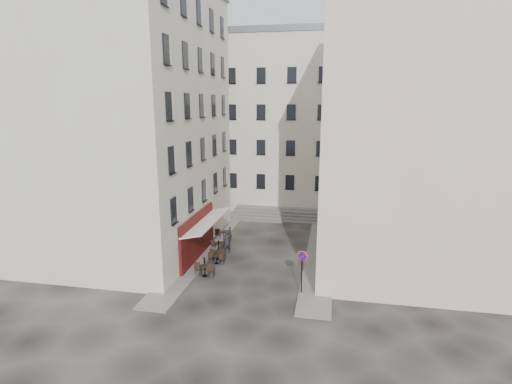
% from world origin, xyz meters
% --- Properties ---
extents(ground, '(90.00, 90.00, 0.00)m').
position_xyz_m(ground, '(0.00, 0.00, 0.00)').
color(ground, black).
rests_on(ground, ground).
extents(sidewalk_left, '(2.00, 22.00, 0.12)m').
position_xyz_m(sidewalk_left, '(-4.50, 4.00, 0.06)').
color(sidewalk_left, slate).
rests_on(sidewalk_left, ground).
extents(sidewalk_right, '(2.00, 18.00, 0.12)m').
position_xyz_m(sidewalk_right, '(4.50, 3.00, 0.06)').
color(sidewalk_right, slate).
rests_on(sidewalk_right, ground).
extents(building_left, '(12.20, 16.20, 20.60)m').
position_xyz_m(building_left, '(-10.50, 3.00, 10.31)').
color(building_left, beige).
rests_on(building_left, ground).
extents(building_right, '(12.20, 14.20, 18.60)m').
position_xyz_m(building_right, '(10.50, 3.50, 9.31)').
color(building_right, beige).
rests_on(building_right, ground).
extents(building_back, '(18.20, 10.20, 18.60)m').
position_xyz_m(building_back, '(-1.00, 19.00, 9.31)').
color(building_back, beige).
rests_on(building_back, ground).
extents(cafe_storefront, '(1.74, 7.30, 3.50)m').
position_xyz_m(cafe_storefront, '(-4.32, 1.00, 1.88)').
color(cafe_storefront, '#44090C').
rests_on(cafe_storefront, ground).
extents(stone_steps, '(9.00, 3.15, 0.80)m').
position_xyz_m(stone_steps, '(0.00, 12.57, 0.40)').
color(stone_steps, '#5B5856').
rests_on(stone_steps, ground).
extents(bollard_near, '(0.12, 0.12, 0.98)m').
position_xyz_m(bollard_near, '(-3.25, -1.00, 0.53)').
color(bollard_near, black).
rests_on(bollard_near, ground).
extents(bollard_mid, '(0.12, 0.12, 0.98)m').
position_xyz_m(bollard_mid, '(-3.25, 2.50, 0.53)').
color(bollard_mid, black).
rests_on(bollard_mid, ground).
extents(bollard_far, '(0.12, 0.12, 0.98)m').
position_xyz_m(bollard_far, '(-3.25, 6.00, 0.53)').
color(bollard_far, black).
rests_on(bollard_far, ground).
extents(no_parking_sign, '(0.63, 0.11, 2.77)m').
position_xyz_m(no_parking_sign, '(3.66, -3.25, 1.97)').
color(no_parking_sign, black).
rests_on(no_parking_sign, ground).
extents(bistro_table_a, '(1.38, 0.65, 0.97)m').
position_xyz_m(bistro_table_a, '(-2.91, -1.93, 0.50)').
color(bistro_table_a, black).
rests_on(bistro_table_a, ground).
extents(bistro_table_b, '(1.18, 0.56, 0.83)m').
position_xyz_m(bistro_table_b, '(-2.76, 0.28, 0.43)').
color(bistro_table_b, black).
rests_on(bistro_table_b, ground).
extents(bistro_table_c, '(1.19, 0.56, 0.84)m').
position_xyz_m(bistro_table_c, '(-2.88, 1.05, 0.43)').
color(bistro_table_c, black).
rests_on(bistro_table_c, ground).
extents(bistro_table_d, '(1.18, 0.55, 0.83)m').
position_xyz_m(bistro_table_d, '(-3.36, 2.87, 0.42)').
color(bistro_table_d, black).
rests_on(bistro_table_d, ground).
extents(bistro_table_e, '(1.40, 0.66, 0.99)m').
position_xyz_m(bistro_table_e, '(-3.60, 5.22, 0.50)').
color(bistro_table_e, black).
rests_on(bistro_table_e, ground).
extents(pedestrian, '(0.80, 0.78, 1.85)m').
position_xyz_m(pedestrian, '(-2.59, 2.52, 0.93)').
color(pedestrian, black).
rests_on(pedestrian, ground).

